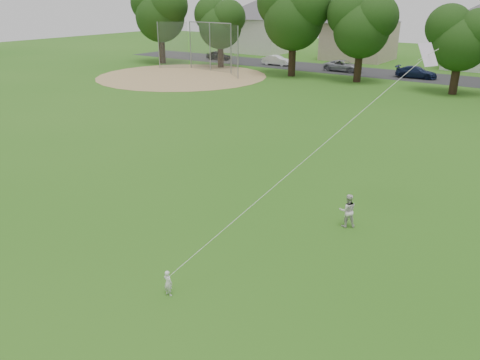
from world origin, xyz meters
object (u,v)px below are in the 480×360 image
Objects in this scene: older_boy at (348,211)px; baseball_backstop at (206,47)px; kite at (311,155)px; toddler at (168,283)px.

older_boy is 39.18m from baseball_backstop.
older_boy is 3.59m from kite.
older_boy is 0.11× the size of kite.
older_boy is at bearing 78.39° from kite.
kite is 0.96× the size of baseball_backstop.
older_boy reaches higher than toddler.
baseball_backstop is at bearing -78.43° from older_boy.
older_boy is (2.44, 6.95, 0.24)m from toddler.
toddler is 42.74m from baseball_backstop.
older_boy is 0.11× the size of baseball_backstop.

